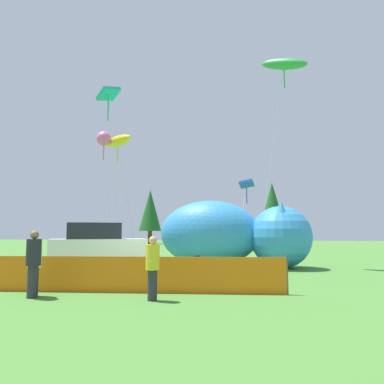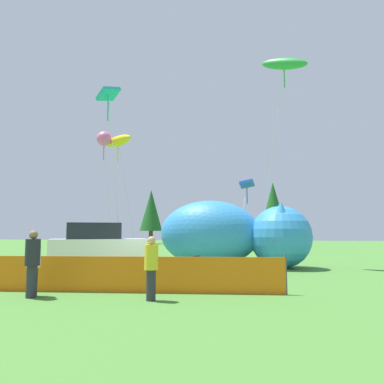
{
  "view_description": "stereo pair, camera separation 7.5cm",
  "coord_description": "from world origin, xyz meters",
  "px_view_note": "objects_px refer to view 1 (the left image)",
  "views": [
    {
      "loc": [
        4.01,
        -14.36,
        1.8
      ],
      "look_at": [
        0.92,
        4.9,
        3.84
      ],
      "focal_mm": 35.0,
      "sensor_mm": 36.0,
      "label": 1
    },
    {
      "loc": [
        4.08,
        -14.35,
        1.8
      ],
      "look_at": [
        0.92,
        4.9,
        3.84
      ],
      "focal_mm": 35.0,
      "sensor_mm": 36.0,
      "label": 2
    }
  ],
  "objects_px": {
    "parked_car": "(98,248)",
    "kite_green_fish": "(284,65)",
    "kite_blue_box": "(246,185)",
    "kite_pink_octopus": "(104,139)",
    "spectator_in_red_shirt": "(33,261)",
    "kite_teal_diamond": "(109,97)",
    "kite_yellow_hero": "(118,141)",
    "spectator_in_black_shirt": "(35,263)",
    "folding_chair": "(194,266)",
    "spectator_in_green_shirt": "(153,265)",
    "inflatable_cat": "(229,236)"
  },
  "relations": [
    {
      "from": "kite_yellow_hero",
      "to": "parked_car",
      "type": "bearing_deg",
      "value": -78.66
    },
    {
      "from": "inflatable_cat",
      "to": "kite_blue_box",
      "type": "bearing_deg",
      "value": 86.72
    },
    {
      "from": "kite_green_fish",
      "to": "inflatable_cat",
      "type": "bearing_deg",
      "value": -175.93
    },
    {
      "from": "spectator_in_black_shirt",
      "to": "kite_green_fish",
      "type": "height_order",
      "value": "kite_green_fish"
    },
    {
      "from": "spectator_in_green_shirt",
      "to": "kite_teal_diamond",
      "type": "distance_m",
      "value": 10.43
    },
    {
      "from": "spectator_in_red_shirt",
      "to": "kite_teal_diamond",
      "type": "distance_m",
      "value": 9.69
    },
    {
      "from": "spectator_in_red_shirt",
      "to": "kite_pink_octopus",
      "type": "xyz_separation_m",
      "value": [
        -2.7,
        11.11,
        6.25
      ]
    },
    {
      "from": "parked_car",
      "to": "kite_pink_octopus",
      "type": "height_order",
      "value": "kite_pink_octopus"
    },
    {
      "from": "spectator_in_black_shirt",
      "to": "parked_car",
      "type": "bearing_deg",
      "value": 97.61
    },
    {
      "from": "kite_blue_box",
      "to": "parked_car",
      "type": "bearing_deg",
      "value": -127.78
    },
    {
      "from": "parked_car",
      "to": "spectator_in_red_shirt",
      "type": "relative_size",
      "value": 2.48
    },
    {
      "from": "spectator_in_black_shirt",
      "to": "kite_pink_octopus",
      "type": "relative_size",
      "value": 0.21
    },
    {
      "from": "spectator_in_black_shirt",
      "to": "inflatable_cat",
      "type": "bearing_deg",
      "value": 62.57
    },
    {
      "from": "spectator_in_green_shirt",
      "to": "kite_green_fish",
      "type": "distance_m",
      "value": 14.36
    },
    {
      "from": "kite_blue_box",
      "to": "kite_teal_diamond",
      "type": "xyz_separation_m",
      "value": [
        -6.23,
        -8.35,
        3.26
      ]
    },
    {
      "from": "folding_chair",
      "to": "kite_teal_diamond",
      "type": "bearing_deg",
      "value": -10.14
    },
    {
      "from": "parked_car",
      "to": "kite_yellow_hero",
      "type": "xyz_separation_m",
      "value": [
        -0.98,
        4.87,
        6.08
      ]
    },
    {
      "from": "inflatable_cat",
      "to": "kite_green_fish",
      "type": "distance_m",
      "value": 9.43
    },
    {
      "from": "kite_pink_octopus",
      "to": "kite_teal_diamond",
      "type": "height_order",
      "value": "kite_teal_diamond"
    },
    {
      "from": "spectator_in_green_shirt",
      "to": "kite_blue_box",
      "type": "relative_size",
      "value": 0.32
    },
    {
      "from": "parked_car",
      "to": "kite_yellow_hero",
      "type": "bearing_deg",
      "value": 76.21
    },
    {
      "from": "folding_chair",
      "to": "spectator_in_green_shirt",
      "type": "relative_size",
      "value": 0.54
    },
    {
      "from": "kite_yellow_hero",
      "to": "kite_teal_diamond",
      "type": "height_order",
      "value": "kite_teal_diamond"
    },
    {
      "from": "inflatable_cat",
      "to": "kite_yellow_hero",
      "type": "height_order",
      "value": "kite_yellow_hero"
    },
    {
      "from": "folding_chair",
      "to": "kite_pink_octopus",
      "type": "bearing_deg",
      "value": -29.11
    },
    {
      "from": "folding_chair",
      "to": "spectator_in_green_shirt",
      "type": "xyz_separation_m",
      "value": [
        -0.43,
        -4.21,
        0.38
      ]
    },
    {
      "from": "parked_car",
      "to": "kite_pink_octopus",
      "type": "relative_size",
      "value": 0.58
    },
    {
      "from": "parked_car",
      "to": "kite_green_fish",
      "type": "relative_size",
      "value": 0.4
    },
    {
      "from": "spectator_in_red_shirt",
      "to": "kite_green_fish",
      "type": "bearing_deg",
      "value": 51.95
    },
    {
      "from": "parked_car",
      "to": "kite_blue_box",
      "type": "distance_m",
      "value": 11.32
    },
    {
      "from": "spectator_in_black_shirt",
      "to": "kite_blue_box",
      "type": "height_order",
      "value": "kite_blue_box"
    },
    {
      "from": "folding_chair",
      "to": "kite_green_fish",
      "type": "relative_size",
      "value": 0.08
    },
    {
      "from": "inflatable_cat",
      "to": "parked_car",
      "type": "bearing_deg",
      "value": -145.71
    },
    {
      "from": "kite_pink_octopus",
      "to": "kite_blue_box",
      "type": "bearing_deg",
      "value": 24.87
    },
    {
      "from": "spectator_in_black_shirt",
      "to": "folding_chair",
      "type": "bearing_deg",
      "value": 46.61
    },
    {
      "from": "kite_blue_box",
      "to": "kite_pink_octopus",
      "type": "bearing_deg",
      "value": -155.13
    },
    {
      "from": "spectator_in_black_shirt",
      "to": "kite_blue_box",
      "type": "xyz_separation_m",
      "value": [
        5.71,
        14.72,
        3.89
      ]
    },
    {
      "from": "folding_chair",
      "to": "kite_pink_octopus",
      "type": "height_order",
      "value": "kite_pink_octopus"
    },
    {
      "from": "spectator_in_black_shirt",
      "to": "kite_teal_diamond",
      "type": "xyz_separation_m",
      "value": [
        -0.52,
        6.37,
        7.15
      ]
    },
    {
      "from": "kite_green_fish",
      "to": "kite_teal_diamond",
      "type": "height_order",
      "value": "kite_green_fish"
    },
    {
      "from": "folding_chair",
      "to": "spectator_in_black_shirt",
      "type": "xyz_separation_m",
      "value": [
        -3.86,
        -4.09,
        0.38
      ]
    },
    {
      "from": "folding_chair",
      "to": "kite_yellow_hero",
      "type": "xyz_separation_m",
      "value": [
        -5.68,
        7.05,
        6.61
      ]
    },
    {
      "from": "inflatable_cat",
      "to": "spectator_in_black_shirt",
      "type": "bearing_deg",
      "value": -111.86
    },
    {
      "from": "inflatable_cat",
      "to": "kite_blue_box",
      "type": "relative_size",
      "value": 1.51
    },
    {
      "from": "kite_yellow_hero",
      "to": "inflatable_cat",
      "type": "bearing_deg",
      "value": -14.52
    },
    {
      "from": "parked_car",
      "to": "folding_chair",
      "type": "bearing_deg",
      "value": -50.03
    },
    {
      "from": "kite_green_fish",
      "to": "parked_car",
      "type": "bearing_deg",
      "value": -158.89
    },
    {
      "from": "spectator_in_black_shirt",
      "to": "spectator_in_red_shirt",
      "type": "height_order",
      "value": "spectator_in_red_shirt"
    },
    {
      "from": "kite_blue_box",
      "to": "kite_teal_diamond",
      "type": "bearing_deg",
      "value": -126.74
    },
    {
      "from": "spectator_in_red_shirt",
      "to": "spectator_in_green_shirt",
      "type": "xyz_separation_m",
      "value": [
        3.32,
        0.12,
        -0.08
      ]
    }
  ]
}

